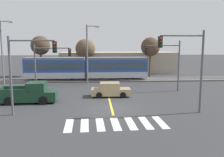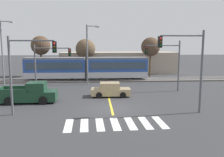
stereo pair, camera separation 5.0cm
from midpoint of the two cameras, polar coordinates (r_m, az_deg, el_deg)
ground_plane at (r=21.19m, az=-0.08°, el=-7.17°), size 200.00×200.00×0.00m
track_bed at (r=36.95m, az=-1.78°, el=-0.32°), size 120.00×4.00×0.18m
rail_near at (r=36.22m, az=-1.74°, el=-0.28°), size 120.00×0.08×0.10m
rail_far at (r=37.64m, az=-1.83°, el=0.05°), size 120.00×0.08×0.10m
light_rail_tram at (r=36.70m, az=-6.07°, el=2.66°), size 18.50×2.64×3.43m
crosswalk_stripe_0 at (r=17.18m, az=-10.32°, el=-11.06°), size 0.66×2.82×0.01m
crosswalk_stripe_1 at (r=17.13m, az=-6.58°, el=-11.03°), size 0.66×2.82×0.01m
crosswalk_stripe_2 at (r=17.15m, az=-2.84°, el=-10.96°), size 0.66×2.82×0.01m
crosswalk_stripe_3 at (r=17.24m, az=0.88°, el=-10.85°), size 0.66×2.82×0.01m
crosswalk_stripe_4 at (r=17.40m, az=4.55°, el=-10.69°), size 0.66×2.82×0.01m
crosswalk_stripe_5 at (r=17.62m, az=8.12°, el=-10.50°), size 0.66×2.82×0.01m
crosswalk_stripe_6 at (r=17.92m, az=11.59°, el=-10.27°), size 0.66×2.82×0.01m
lane_centre_line at (r=27.00m, az=-0.95°, el=-3.76°), size 0.20×16.28×0.01m
sedan_crossing at (r=25.71m, az=-0.30°, el=-2.79°), size 4.25×2.02×1.52m
pickup_truck at (r=24.41m, az=-19.12°, el=-3.52°), size 5.43×2.30×1.98m
traffic_light_mid_left at (r=28.46m, az=-15.06°, el=4.21°), size 4.25×0.38×5.59m
traffic_light_near_left at (r=19.78m, az=-19.99°, el=3.50°), size 3.75×0.38×6.27m
traffic_light_mid_right at (r=28.92m, az=13.20°, el=4.76°), size 4.25×0.38×6.05m
traffic_light_near_right at (r=20.01m, az=17.88°, el=4.38°), size 3.75×0.38×6.74m
street_lamp_west at (r=35.44m, az=-24.69°, el=6.43°), size 1.82×0.28×8.82m
street_lamp_centre at (r=33.19m, az=-5.69°, el=6.58°), size 1.81×0.28×8.26m
bare_tree_far_west at (r=43.22m, az=-16.77°, el=7.58°), size 3.32×3.32×7.04m
bare_tree_west at (r=42.42m, az=-6.36°, el=7.07°), size 3.50×3.50×6.52m
bare_tree_east at (r=41.66m, az=9.29°, el=7.49°), size 3.27×3.27×6.78m
building_backdrop_far at (r=46.84m, az=1.52°, el=3.89°), size 22.16×6.00×4.03m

